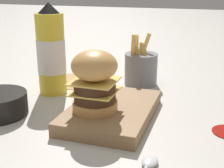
{
  "coord_description": "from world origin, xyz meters",
  "views": [
    {
      "loc": [
        -0.6,
        -0.17,
        0.29
      ],
      "look_at": [
        0.02,
        0.03,
        0.08
      ],
      "focal_mm": 50.0,
      "sensor_mm": 36.0,
      "label": 1
    }
  ],
  "objects_px": {
    "burger": "(95,81)",
    "fries_basket": "(141,68)",
    "ketchup_bottle": "(51,53)"
  },
  "relations": [
    {
      "from": "fries_basket",
      "to": "ketchup_bottle",
      "type": "bearing_deg",
      "value": 125.01
    },
    {
      "from": "burger",
      "to": "ketchup_bottle",
      "type": "relative_size",
      "value": 0.54
    },
    {
      "from": "ketchup_bottle",
      "to": "fries_basket",
      "type": "bearing_deg",
      "value": -54.99
    },
    {
      "from": "ketchup_bottle",
      "to": "fries_basket",
      "type": "relative_size",
      "value": 1.57
    },
    {
      "from": "burger",
      "to": "fries_basket",
      "type": "bearing_deg",
      "value": -6.1
    },
    {
      "from": "fries_basket",
      "to": "burger",
      "type": "bearing_deg",
      "value": 173.9
    },
    {
      "from": "burger",
      "to": "ketchup_bottle",
      "type": "height_order",
      "value": "ketchup_bottle"
    },
    {
      "from": "burger",
      "to": "ketchup_bottle",
      "type": "distance_m",
      "value": 0.23
    },
    {
      "from": "burger",
      "to": "fries_basket",
      "type": "height_order",
      "value": "burger"
    },
    {
      "from": "burger",
      "to": "fries_basket",
      "type": "xyz_separation_m",
      "value": [
        0.29,
        -0.03,
        -0.05
      ]
    }
  ]
}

